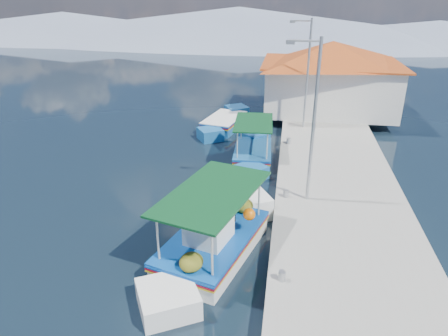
# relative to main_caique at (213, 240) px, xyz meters

# --- Properties ---
(ground) EXTENTS (160.00, 160.00, 0.00)m
(ground) POSITION_rel_main_caique_xyz_m (-1.55, 1.34, -0.49)
(ground) COLOR black
(ground) RESTS_ON ground
(quay) EXTENTS (5.00, 44.00, 0.50)m
(quay) POSITION_rel_main_caique_xyz_m (4.35, 7.34, -0.24)
(quay) COLOR gray
(quay) RESTS_ON ground
(bollards) EXTENTS (0.20, 17.20, 0.30)m
(bollards) POSITION_rel_main_caique_xyz_m (2.25, 6.59, 0.16)
(bollards) COLOR #A5A8AD
(bollards) RESTS_ON quay
(main_caique) EXTENTS (3.60, 7.42, 2.54)m
(main_caique) POSITION_rel_main_caique_xyz_m (0.00, 0.00, 0.00)
(main_caique) COLOR white
(main_caique) RESTS_ON ground
(caique_green_canopy) EXTENTS (1.97, 5.95, 2.23)m
(caique_green_canopy) POSITION_rel_main_caique_xyz_m (0.52, 8.10, -0.16)
(caique_green_canopy) COLOR #195A99
(caique_green_canopy) RESTS_ON ground
(caique_blue_hull) EXTENTS (2.66, 6.00, 1.09)m
(caique_blue_hull) POSITION_rel_main_caique_xyz_m (-1.72, 12.84, -0.19)
(caique_blue_hull) COLOR #195A99
(caique_blue_hull) RESTS_ON ground
(harbor_building) EXTENTS (10.49, 10.49, 4.40)m
(harbor_building) POSITION_rel_main_caique_xyz_m (4.65, 16.34, 2.29)
(harbor_building) COLOR white
(harbor_building) RESTS_ON quay
(lamp_post_near) EXTENTS (1.21, 0.14, 6.00)m
(lamp_post_near) POSITION_rel_main_caique_xyz_m (2.96, 3.34, 3.36)
(lamp_post_near) COLOR #A5A8AD
(lamp_post_near) RESTS_ON quay
(lamp_post_far) EXTENTS (1.21, 0.14, 6.00)m
(lamp_post_far) POSITION_rel_main_caique_xyz_m (2.96, 12.34, 3.36)
(lamp_post_far) COLOR #A5A8AD
(lamp_post_far) RESTS_ON quay
(mountain_ridge) EXTENTS (171.40, 96.00, 5.50)m
(mountain_ridge) POSITION_rel_main_caique_xyz_m (4.99, 57.34, 1.55)
(mountain_ridge) COLOR gray
(mountain_ridge) RESTS_ON ground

